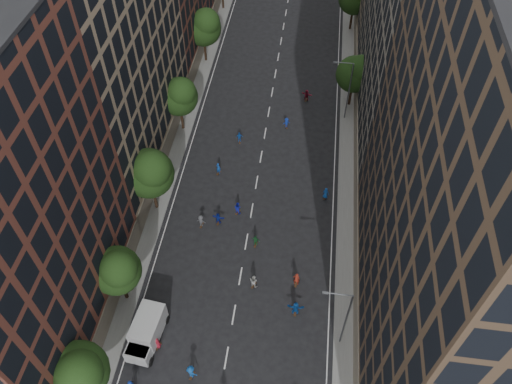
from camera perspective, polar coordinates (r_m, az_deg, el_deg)
ground at (r=67.66m, az=1.00°, el=6.45°), size 240.00×240.00×0.00m
sidewalk_left at (r=75.07m, az=-7.62°, el=11.10°), size 4.00×105.00×0.15m
sidewalk_right at (r=73.38m, az=11.18°, el=9.51°), size 4.00×105.00×0.15m
bldg_left_b at (r=58.24m, az=-19.17°, el=16.73°), size 14.00×26.00×34.00m
bldg_right_a at (r=39.58m, az=25.13°, el=-1.92°), size 14.00×30.00×36.00m
bldg_right_b at (r=62.48m, az=20.23°, el=18.19°), size 14.00×28.00×33.00m
tree_left_0 at (r=45.19m, az=-19.67°, el=-18.90°), size 5.20×5.20×8.83m
tree_left_1 at (r=49.38m, az=-15.59°, el=-8.58°), size 4.80×4.80×8.21m
tree_left_2 at (r=55.42m, az=-12.04°, el=2.23°), size 5.60×5.60×9.45m
tree_left_3 at (r=65.55m, az=-8.73°, el=10.86°), size 5.00×5.00×8.58m
tree_left_4 at (r=78.12m, az=-5.96°, el=18.32°), size 5.40×5.40×9.08m
tree_right_a at (r=70.27m, az=11.36°, el=13.22°), size 5.00×5.00×8.39m
streetlamp_near at (r=46.37m, az=10.05°, el=-13.86°), size 2.64×0.22×9.06m
streetlamp_far at (r=68.16m, az=10.44°, el=11.61°), size 2.64×0.22×9.06m
cargo_van at (r=50.20m, az=-12.43°, el=-15.34°), size 3.09×5.63×2.87m
skater_3 at (r=48.62m, az=-7.42°, el=-19.75°), size 1.33×1.01×1.82m
skater_4 at (r=51.69m, az=-11.43°, el=-13.13°), size 1.16×0.57×1.92m
skater_5 at (r=51.00m, az=4.55°, el=-13.12°), size 1.73×0.57×1.86m
skater_6 at (r=50.35m, az=-11.22°, el=-16.59°), size 0.85×0.69×1.51m
skater_7 at (r=52.60m, az=4.64°, el=-9.92°), size 0.73×0.51×1.91m
skater_8 at (r=52.42m, az=-0.27°, el=-10.16°), size 1.04×0.95×1.74m
skater_9 at (r=57.18m, az=-6.30°, el=-3.34°), size 1.13×0.75×1.64m
skater_10 at (r=55.28m, az=-0.04°, el=-5.59°), size 0.98×0.56×1.58m
skater_11 at (r=57.29m, az=-4.35°, el=-3.04°), size 1.51×0.68×1.57m
skater_12 at (r=60.11m, az=7.96°, el=-0.16°), size 0.85×0.66×1.54m
skater_13 at (r=62.33m, az=-4.33°, el=2.69°), size 0.74×0.63×1.71m
skater_14 at (r=58.04m, az=-2.11°, el=-1.84°), size 1.02×0.93×1.70m
skater_15 at (r=68.56m, az=3.50°, el=7.88°), size 1.10×0.87×1.49m
skater_16 at (r=66.28m, az=-1.89°, el=6.25°), size 0.98×0.56×1.58m
skater_17 at (r=73.17m, az=5.81°, el=10.93°), size 1.67×0.92×1.71m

